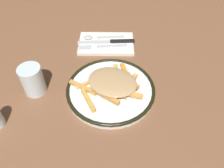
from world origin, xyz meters
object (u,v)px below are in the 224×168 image
fries_heap (114,83)px  knife (112,42)px  napkin (107,43)px  fork (104,47)px  spoon (98,37)px  water_glass (34,80)px  plate (112,90)px

fries_heap → knife: size_ratio=1.05×
napkin → knife: bearing=-88.6°
fork → spoon: bearing=22.5°
fries_heap → spoon: (0.26, 0.06, -0.02)m
fries_heap → napkin: fries_heap is taller
knife → water_glass: bearing=134.4°
spoon → water_glass: 0.31m
plate → knife: size_ratio=1.26×
napkin → fork: 0.03m
plate → fries_heap: fries_heap is taller
fork → spoon: spoon is taller
fork → water_glass: water_glass is taller
plate → fork: bearing=7.7°
fries_heap → napkin: (0.23, 0.02, -0.03)m
napkin → spoon: (0.03, 0.03, 0.01)m
fork → knife: 0.04m
fries_heap → spoon: 0.26m
napkin → fork: size_ratio=1.14×
spoon → water_glass: (-0.25, 0.18, 0.03)m
fries_heap → knife: (0.23, 0.00, -0.02)m
napkin → fork: (-0.03, 0.01, 0.01)m
fork → knife: (0.03, -0.03, 0.00)m
fries_heap → fork: fries_heap is taller
water_glass → knife: bearing=-45.6°
plate → spoon: (0.26, 0.05, 0.00)m
water_glass → plate: bearing=-92.3°
fork → water_glass: size_ratio=1.96×
napkin → spoon: spoon is taller
knife → spoon: size_ratio=1.38×
fries_heap → napkin: size_ratio=1.10×
napkin → knife: 0.02m
knife → napkin: bearing=91.4°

